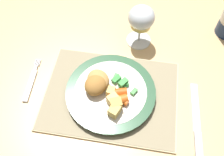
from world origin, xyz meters
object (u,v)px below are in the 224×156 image
Objects in this scene: fork at (31,82)px; table_knife at (196,126)px; dining_table at (134,70)px; dinner_plate at (110,92)px; wine_glass at (141,19)px.

table_knife is (0.44, -0.06, 0.00)m from fork.
dining_table is 0.29m from table_knife.
dinner_plate is 0.22m from wine_glass.
fork is at bearing -150.18° from dining_table.
dinner_plate is 1.80× the size of wine_glass.
dinner_plate is at bearing -0.78° from fork.
dinner_plate is 1.69× the size of fork.
fork is at bearing -144.22° from wine_glass.
dinner_plate is 1.12× the size of table_knife.
table_knife is (0.17, -0.21, 0.11)m from dining_table.
table_knife is 1.61× the size of wine_glass.
dining_table is 0.20m from wine_glass.
fork is 0.35m from wine_glass.
fork is 1.07× the size of wine_glass.
dinner_plate is at bearing 166.58° from table_knife.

